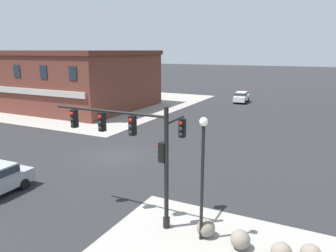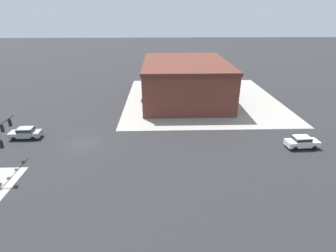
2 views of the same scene
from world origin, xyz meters
name	(u,v)px [view 1 (image 1 of 2)]	position (x,y,z in m)	size (l,w,h in m)	color
ground_plane	(116,156)	(0.00, 0.00, 0.00)	(320.00, 320.00, 0.00)	#262628
sidewalk_far_corner	(86,102)	(-20.00, 20.00, 0.00)	(32.00, 32.00, 0.02)	gray
traffic_signal_main	(140,143)	(6.78, -7.42, 3.82)	(6.35, 2.09, 5.67)	black
bollard_sphere_curb_a	(206,228)	(10.11, -7.48, 0.40)	(0.81, 0.81, 0.81)	gray
bollard_sphere_curb_b	(240,240)	(11.69, -7.70, 0.40)	(0.81, 0.81, 0.81)	gray
street_lamp_corner_near	(203,165)	(10.00, -7.80, 3.39)	(0.36, 0.36, 5.41)	black
car_main_northbound_far	(241,97)	(2.11, 30.57, 0.92)	(2.09, 4.50, 1.68)	silver
storefront_block_near_corner	(67,78)	(-20.17, 16.35, 4.00)	(22.78, 17.13, 7.99)	brown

